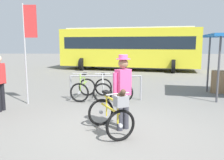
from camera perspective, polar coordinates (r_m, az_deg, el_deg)
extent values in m
plane|color=slate|center=(5.53, -0.19, -12.02)|extent=(80.00, 80.00, 0.00)
cylinder|color=#99999E|center=(8.36, -9.95, -1.91)|extent=(0.06, 0.06, 0.85)
cylinder|color=#99999E|center=(8.27, 6.99, -1.97)|extent=(0.06, 0.06, 0.85)
cylinder|color=#99999E|center=(8.16, -1.54, 0.97)|extent=(2.45, 0.09, 0.05)
torus|color=black|center=(8.97, -6.05, -1.71)|extent=(0.66, 0.16, 0.66)
cylinder|color=#B7B7BC|center=(8.97, -6.05, -1.71)|extent=(0.09, 0.07, 0.08)
torus|color=black|center=(8.01, -7.89, -3.03)|extent=(0.66, 0.16, 0.66)
cylinder|color=#B7B7BC|center=(8.01, -7.89, -3.03)|extent=(0.09, 0.07, 0.08)
cube|color=#9ED14C|center=(8.45, -6.94, -0.84)|extent=(0.15, 0.92, 0.04)
cube|color=#9ED14C|center=(8.37, -7.07, 0.62)|extent=(0.11, 0.61, 0.04)
cylinder|color=#9ED14C|center=(8.61, -6.62, -0.31)|extent=(0.03, 0.03, 0.55)
cube|color=black|center=(8.58, -6.66, 1.51)|extent=(0.15, 0.25, 0.06)
cylinder|color=#9ED14C|center=(8.07, -7.69, -0.67)|extent=(0.03, 0.03, 0.63)
cylinder|color=#B7B7BC|center=(8.02, -7.74, 1.55)|extent=(0.52, 0.09, 0.03)
torus|color=black|center=(8.92, -2.10, -1.72)|extent=(0.66, 0.12, 0.66)
cylinder|color=#B7B7BC|center=(8.92, -2.10, -1.72)|extent=(0.08, 0.07, 0.08)
torus|color=black|center=(7.92, -2.29, -3.08)|extent=(0.66, 0.12, 0.66)
cylinder|color=#B7B7BC|center=(7.92, -2.29, -3.08)|extent=(0.08, 0.07, 0.08)
cube|color=silver|center=(8.38, -2.20, -0.85)|extent=(0.07, 0.92, 0.04)
cube|color=silver|center=(8.30, -2.22, 0.62)|extent=(0.06, 0.61, 0.04)
cylinder|color=silver|center=(8.56, -2.17, -0.32)|extent=(0.03, 0.03, 0.55)
cube|color=black|center=(8.52, -2.18, 1.51)|extent=(0.13, 0.24, 0.06)
cylinder|color=silver|center=(7.99, -2.28, -0.69)|extent=(0.03, 0.03, 0.63)
cylinder|color=#B7B7BC|center=(7.94, -2.29, 1.55)|extent=(0.52, 0.05, 0.03)
torus|color=black|center=(8.92, 2.38, -1.74)|extent=(0.66, 0.13, 0.66)
cylinder|color=#B7B7BC|center=(8.92, 2.38, -1.74)|extent=(0.08, 0.07, 0.08)
torus|color=black|center=(7.92, 2.80, -3.10)|extent=(0.66, 0.13, 0.66)
cylinder|color=#B7B7BC|center=(7.92, 2.80, -3.10)|extent=(0.08, 0.07, 0.08)
cube|color=teal|center=(8.38, 2.59, -0.87)|extent=(0.08, 0.92, 0.04)
cube|color=teal|center=(8.29, 2.62, 0.61)|extent=(0.06, 0.61, 0.04)
cylinder|color=teal|center=(8.55, 2.52, -0.33)|extent=(0.03, 0.03, 0.55)
cube|color=black|center=(8.51, 2.53, 1.50)|extent=(0.13, 0.25, 0.06)
cylinder|color=teal|center=(7.98, 2.76, -0.70)|extent=(0.03, 0.03, 0.63)
cylinder|color=#B7B7BC|center=(7.93, 2.78, 1.54)|extent=(0.52, 0.05, 0.03)
torus|color=black|center=(5.73, -2.68, -7.79)|extent=(0.62, 0.35, 0.66)
cylinder|color=#B7B7BC|center=(5.73, -2.68, -7.79)|extent=(0.10, 0.09, 0.08)
torus|color=black|center=(4.85, 2.07, -10.92)|extent=(0.62, 0.35, 0.66)
cylinder|color=#B7B7BC|center=(4.85, 2.07, -10.92)|extent=(0.10, 0.09, 0.08)
cube|color=yellow|center=(5.22, -0.52, -6.88)|extent=(0.45, 0.83, 0.04)
cube|color=yellow|center=(5.12, -0.28, -4.59)|extent=(0.31, 0.56, 0.04)
cylinder|color=yellow|center=(5.37, -1.34, -5.88)|extent=(0.03, 0.03, 0.55)
cube|color=black|center=(5.30, -1.36, -3.01)|extent=(0.22, 0.27, 0.06)
cylinder|color=yellow|center=(4.86, 1.42, -6.98)|extent=(0.03, 0.03, 0.63)
cylinder|color=#B7B7BC|center=(4.78, 1.43, -3.35)|extent=(0.48, 0.26, 0.03)
cube|color=gray|center=(4.68, 2.22, -5.11)|extent=(0.32, 0.30, 0.22)
ellipsoid|color=#4C3828|center=(4.66, 2.22, -3.92)|extent=(0.23, 0.22, 0.16)
sphere|color=#4C3828|center=(4.57, 2.71, -2.90)|extent=(0.11, 0.11, 0.11)
cylinder|color=#383842|center=(5.39, 1.91, -7.96)|extent=(0.14, 0.14, 0.82)
cylinder|color=#383842|center=(5.51, 3.35, -7.61)|extent=(0.14, 0.14, 0.82)
cube|color=#E54C8C|center=(5.29, 2.69, -0.50)|extent=(0.39, 0.37, 0.58)
cylinder|color=#E54C8C|center=(5.18, 0.70, -1.27)|extent=(0.09, 0.09, 0.55)
cylinder|color=#E54C8C|center=(5.46, 4.29, -0.76)|extent=(0.09, 0.09, 0.55)
sphere|color=#9E7051|center=(5.24, 2.72, 4.03)|extent=(0.22, 0.22, 0.22)
cylinder|color=#E05999|center=(5.23, 2.73, 5.12)|extent=(0.32, 0.32, 0.02)
cylinder|color=#E05999|center=(5.23, 2.73, 5.67)|extent=(0.20, 0.20, 0.09)
cylinder|color=black|center=(7.70, -25.01, -3.66)|extent=(0.14, 0.14, 0.82)
cylinder|color=red|center=(7.69, -24.65, 1.26)|extent=(0.09, 0.09, 0.55)
cube|color=yellow|center=(17.69, 4.08, 7.82)|extent=(10.30, 4.61, 2.70)
cube|color=#19232D|center=(17.69, 4.10, 8.95)|extent=(9.53, 4.46, 0.84)
cube|color=silver|center=(17.72, 4.13, 12.32)|extent=(9.27, 4.15, 0.08)
cylinder|color=black|center=(17.43, -7.30, 3.81)|extent=(0.44, 0.93, 0.90)
cylinder|color=black|center=(19.77, -4.65, 4.44)|extent=(0.44, 0.93, 0.90)
cylinder|color=black|center=(16.23, 14.63, 3.22)|extent=(0.44, 0.93, 0.90)
cylinder|color=black|center=(18.72, 14.59, 3.94)|extent=(0.44, 0.93, 0.90)
cylinder|color=#4C4C51|center=(10.31, 22.32, 3.37)|extent=(0.07, 0.07, 2.20)
cylinder|color=#4C4C51|center=(8.55, 24.40, 2.24)|extent=(0.07, 0.07, 2.20)
cylinder|color=#B2B2B7|center=(8.06, -20.25, 5.69)|extent=(0.05, 0.05, 3.20)
cube|color=red|center=(8.00, -19.16, 13.27)|extent=(0.40, 0.03, 1.00)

